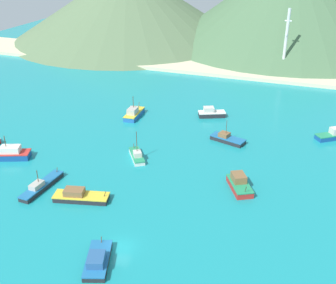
% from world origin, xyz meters
% --- Properties ---
extents(ground, '(260.00, 280.00, 0.50)m').
position_xyz_m(ground, '(0.00, 30.00, -0.25)').
color(ground, teal).
extents(fishing_boat_0, '(10.91, 6.89, 5.30)m').
position_xyz_m(fishing_boat_0, '(-35.69, 17.77, 1.05)').
color(fishing_boat_0, '#14478C').
rests_on(fishing_boat_0, ground).
extents(fishing_boat_1, '(6.31, 7.91, 2.72)m').
position_xyz_m(fishing_boat_1, '(13.63, 22.74, 1.01)').
color(fishing_boat_1, red).
rests_on(fishing_boat_1, ground).
extents(fishing_boat_2, '(5.99, 7.31, 6.52)m').
position_xyz_m(fishing_boat_2, '(-9.33, 27.13, 0.70)').
color(fishing_boat_2, silver).
rests_on(fishing_boat_2, ground).
extents(fishing_boat_4, '(10.40, 5.34, 2.20)m').
position_xyz_m(fishing_boat_4, '(-12.68, 9.19, 0.78)').
color(fishing_boat_4, '#232328').
rests_on(fishing_boat_4, ground).
extents(fishing_boat_6, '(3.49, 8.71, 5.89)m').
position_xyz_m(fishing_boat_6, '(-19.40, 48.09, 1.03)').
color(fishing_boat_6, '#1E5BA8').
rests_on(fishing_boat_6, ground).
extents(fishing_boat_7, '(8.63, 5.16, 5.29)m').
position_xyz_m(fishing_boat_7, '(7.05, 41.96, 0.70)').
color(fishing_boat_7, '#232328').
rests_on(fishing_boat_7, ground).
extents(fishing_boat_8, '(5.63, 8.60, 2.14)m').
position_xyz_m(fishing_boat_8, '(-1.65, -4.52, 0.77)').
color(fishing_boat_8, '#232328').
rests_on(fishing_boat_8, ground).
extents(fishing_boat_9, '(7.35, 6.38, 2.70)m').
position_xyz_m(fishing_boat_9, '(29.74, 51.74, 0.87)').
color(fishing_boat_9, '#14478C').
rests_on(fishing_boat_9, ground).
extents(fishing_boat_10, '(2.73, 11.03, 4.28)m').
position_xyz_m(fishing_boat_10, '(-21.44, 9.93, 0.67)').
color(fishing_boat_10, '#232328').
rests_on(fishing_boat_10, ground).
extents(fishing_boat_11, '(7.60, 5.49, 2.68)m').
position_xyz_m(fishing_boat_11, '(-0.33, 55.43, 0.97)').
color(fishing_boat_11, '#232328').
rests_on(fishing_boat_11, ground).
extents(beach_strip, '(247.00, 22.80, 1.20)m').
position_xyz_m(beach_strip, '(0.00, 101.19, 0.60)').
color(beach_strip, beige).
rests_on(beach_strip, ground).
extents(hill_west, '(106.86, 106.86, 32.05)m').
position_xyz_m(hill_west, '(-60.64, 135.19, 16.03)').
color(hill_west, '#56704C').
rests_on(hill_west, ground).
extents(hill_central, '(107.69, 107.69, 38.25)m').
position_xyz_m(hill_central, '(9.96, 145.41, 19.13)').
color(hill_central, '#476B47').
rests_on(hill_central, ground).
extents(radio_tower, '(2.22, 1.78, 22.22)m').
position_xyz_m(radio_tower, '(13.22, 100.16, 11.33)').
color(radio_tower, silver).
rests_on(radio_tower, ground).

